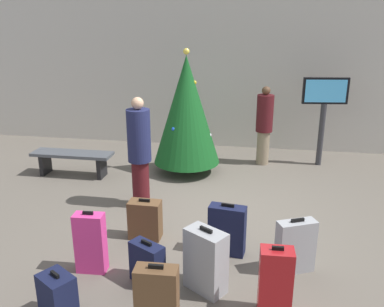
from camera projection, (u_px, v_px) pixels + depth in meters
ground_plane at (211, 218)px, 6.32m from camera, size 16.00×16.00×0.00m
back_wall at (234, 72)px, 9.48m from camera, size 16.00×0.20×3.59m
holiday_tree at (187, 110)px, 7.87m from camera, size 1.32×1.32×2.46m
flight_info_kiosk at (324, 104)px, 8.28m from camera, size 0.92×0.21×1.86m
waiting_bench at (73, 158)px, 7.97m from camera, size 1.60×0.44×0.48m
traveller_0 at (139, 151)px, 6.46m from camera, size 0.47×0.47×1.83m
traveller_1 at (264, 124)px, 8.47m from camera, size 0.47×0.47×1.67m
suitcase_0 at (91, 243)px, 4.88m from camera, size 0.37×0.21×0.80m
suitcase_1 at (206, 261)px, 4.53m from camera, size 0.53×0.47×0.79m
suitcase_2 at (157, 304)px, 3.82m from camera, size 0.41×0.22×0.82m
suitcase_3 at (275, 282)px, 4.15m from camera, size 0.35×0.24×0.80m
suitcase_4 at (147, 263)px, 4.70m from camera, size 0.46×0.37×0.54m
suitcase_5 at (295, 246)px, 4.89m from camera, size 0.51×0.36×0.71m
suitcase_6 at (58, 298)px, 4.10m from camera, size 0.45×0.42×0.56m
suitcase_7 at (227, 230)px, 5.28m from camera, size 0.50×0.26×0.71m
suitcase_8 at (145, 220)px, 5.68m from camera, size 0.45×0.25×0.60m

